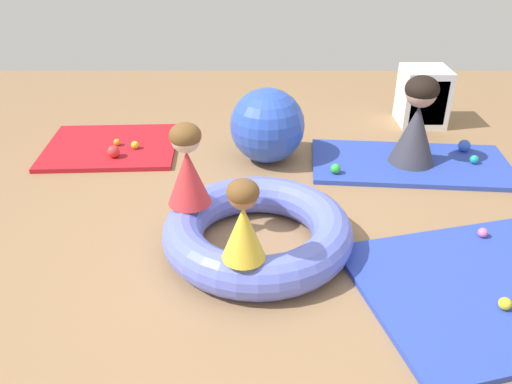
# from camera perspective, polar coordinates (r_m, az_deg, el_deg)

# --- Properties ---
(ground_plane) EXTENTS (8.00, 8.00, 0.00)m
(ground_plane) POSITION_cam_1_polar(r_m,az_deg,el_deg) (3.48, 0.07, -5.54)
(ground_plane) COLOR #93704C
(gym_mat_far_left) EXTENTS (1.21, 1.02, 0.04)m
(gym_mat_far_left) POSITION_cam_1_polar(r_m,az_deg,el_deg) (4.96, -15.57, 4.78)
(gym_mat_far_left) COLOR #B21923
(gym_mat_far_left) RESTS_ON ground
(gym_mat_center_rear) EXTENTS (1.60, 1.49, 0.04)m
(gym_mat_center_rear) POSITION_cam_1_polar(r_m,az_deg,el_deg) (3.33, 23.20, -9.75)
(gym_mat_center_rear) COLOR #2D47B7
(gym_mat_center_rear) RESTS_ON ground
(gym_mat_front) EXTENTS (1.72, 0.96, 0.04)m
(gym_mat_front) POSITION_cam_1_polar(r_m,az_deg,el_deg) (4.65, 16.37, 2.99)
(gym_mat_front) COLOR #2D47B7
(gym_mat_front) RESTS_ON ground
(inflatable_cushion) EXTENTS (1.22, 1.22, 0.26)m
(inflatable_cushion) POSITION_cam_1_polar(r_m,az_deg,el_deg) (3.36, 0.01, -4.29)
(inflatable_cushion) COLOR #6070E5
(inflatable_cushion) RESTS_ON ground
(child_in_red) EXTENTS (0.37, 0.37, 0.55)m
(child_in_red) POSITION_cam_1_polar(r_m,az_deg,el_deg) (3.31, -7.60, 2.87)
(child_in_red) COLOR red
(child_in_red) RESTS_ON inflatable_cushion
(child_in_yellow) EXTENTS (0.26, 0.26, 0.48)m
(child_in_yellow) POSITION_cam_1_polar(r_m,az_deg,el_deg) (2.78, -1.49, -3.20)
(child_in_yellow) COLOR yellow
(child_in_yellow) RESTS_ON inflatable_cushion
(adult_seated) EXTENTS (0.49, 0.49, 0.75)m
(adult_seated) POSITION_cam_1_polar(r_m,az_deg,el_deg) (4.50, 17.04, 7.36)
(adult_seated) COLOR #383842
(adult_seated) RESTS_ON gym_mat_front
(play_ball_yellow) EXTENTS (0.07, 0.07, 0.07)m
(play_ball_yellow) POSITION_cam_1_polar(r_m,az_deg,el_deg) (3.19, 25.43, -10.91)
(play_ball_yellow) COLOR yellow
(play_ball_yellow) RESTS_ON gym_mat_center_rear
(play_ball_pink) EXTENTS (0.06, 0.06, 0.06)m
(play_ball_pink) POSITION_cam_1_polar(r_m,az_deg,el_deg) (3.76, 23.42, -4.06)
(play_ball_pink) COLOR pink
(play_ball_pink) RESTS_ON gym_mat_center_rear
(play_ball_teal) EXTENTS (0.07, 0.07, 0.07)m
(play_ball_teal) POSITION_cam_1_polar(r_m,az_deg,el_deg) (4.77, 22.60, 3.32)
(play_ball_teal) COLOR teal
(play_ball_teal) RESTS_ON gym_mat_front
(play_ball_orange) EXTENTS (0.06, 0.06, 0.06)m
(play_ball_orange) POSITION_cam_1_polar(r_m,az_deg,el_deg) (4.91, -15.02, 5.25)
(play_ball_orange) COLOR orange
(play_ball_orange) RESTS_ON gym_mat_far_left
(play_ball_green) EXTENTS (0.08, 0.08, 0.08)m
(play_ball_green) POSITION_cam_1_polar(r_m,az_deg,el_deg) (4.29, 8.57, 2.54)
(play_ball_green) COLOR green
(play_ball_green) RESTS_ON gym_mat_front
(play_ball_red) EXTENTS (0.11, 0.11, 0.11)m
(play_ball_red) POSITION_cam_1_polar(r_m,az_deg,el_deg) (4.67, -15.38, 4.27)
(play_ball_red) COLOR red
(play_ball_red) RESTS_ON gym_mat_far_left
(play_ball_blue) EXTENTS (0.11, 0.11, 0.11)m
(play_ball_blue) POSITION_cam_1_polar(r_m,az_deg,el_deg) (4.97, 21.67, 4.73)
(play_ball_blue) COLOR blue
(play_ball_blue) RESTS_ON gym_mat_front
(play_ball_yellow_second) EXTENTS (0.07, 0.07, 0.07)m
(play_ball_yellow_second) POSITION_cam_1_polar(r_m,az_deg,el_deg) (4.80, -13.17, 5.00)
(play_ball_yellow_second) COLOR yellow
(play_ball_yellow_second) RESTS_ON gym_mat_far_left
(exercise_ball_large) EXTENTS (0.64, 0.64, 0.64)m
(exercise_ball_large) POSITION_cam_1_polar(r_m,az_deg,el_deg) (4.46, 1.14, 7.26)
(exercise_ball_large) COLOR blue
(exercise_ball_large) RESTS_ON ground
(storage_cube) EXTENTS (0.44, 0.44, 0.56)m
(storage_cube) POSITION_cam_1_polar(r_m,az_deg,el_deg) (5.52, 17.69, 9.85)
(storage_cube) COLOR silver
(storage_cube) RESTS_ON ground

